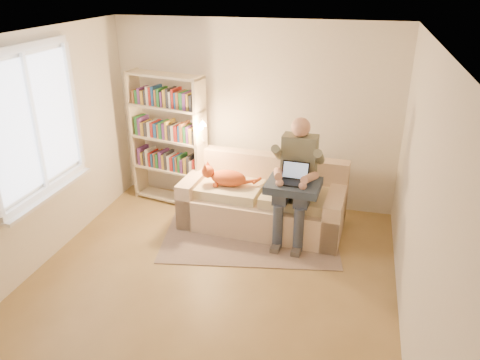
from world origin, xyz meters
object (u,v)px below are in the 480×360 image
(person, at_px, (296,174))
(bookshelf, at_px, (168,134))
(sofa, at_px, (264,202))
(cat, at_px, (224,177))
(laptop, at_px, (297,177))

(person, relative_size, bookshelf, 0.81)
(sofa, bearing_deg, bookshelf, 169.60)
(person, xyz_separation_m, bookshelf, (-1.91, 0.54, 0.19))
(sofa, distance_m, person, 0.72)
(cat, bearing_deg, laptop, -9.52)
(cat, relative_size, laptop, 2.10)
(person, bearing_deg, laptop, -77.14)
(person, relative_size, cat, 2.13)
(sofa, height_order, bookshelf, bookshelf)
(person, xyz_separation_m, laptop, (0.02, -0.14, 0.02))
(person, bearing_deg, cat, 178.59)
(laptop, bearing_deg, cat, 170.48)
(person, bearing_deg, bookshelf, 167.46)
(sofa, bearing_deg, person, -19.39)
(laptop, xyz_separation_m, bookshelf, (-1.94, 0.69, 0.17))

